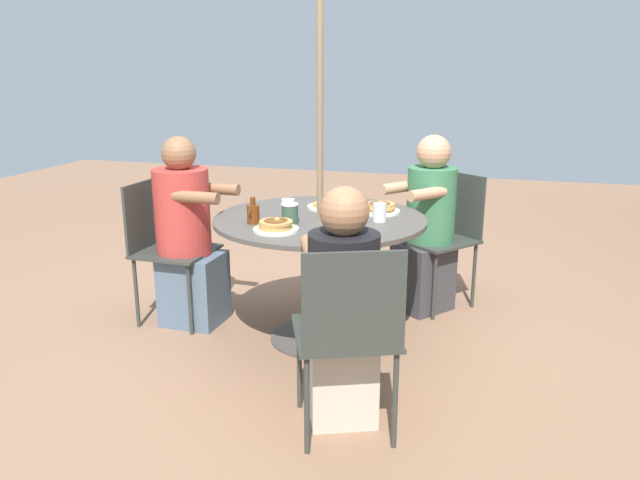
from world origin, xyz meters
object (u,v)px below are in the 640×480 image
at_px(patio_chair_east, 348,328).
at_px(coffee_cup, 290,213).
at_px(pancake_plate_b, 380,209).
at_px(pancake_plate_c, 276,226).
at_px(patio_chair_south, 445,230).
at_px(pancake_plate_a, 327,206).
at_px(syrup_bottle, 253,213).
at_px(diner_north, 187,240).
at_px(diner_south, 427,230).
at_px(patio_table, 320,241).
at_px(drinking_glass_b, 380,212).
at_px(drinking_glass_a, 288,208).
at_px(patio_chair_north, 163,241).
at_px(diner_east, 342,315).

distance_m(patio_chair_east, coffee_cup, 0.98).
bearing_deg(pancake_plate_b, pancake_plate_c, -38.11).
distance_m(patio_chair_east, patio_chair_south, 1.79).
height_order(patio_chair_east, patio_chair_south, same).
relative_size(pancake_plate_a, pancake_plate_c, 1.00).
bearing_deg(syrup_bottle, pancake_plate_a, 148.74).
height_order(patio_chair_south, syrup_bottle, syrup_bottle).
xyz_separation_m(diner_north, syrup_bottle, (0.27, 0.55, 0.27)).
bearing_deg(diner_south, pancake_plate_b, 101.91).
height_order(patio_table, patio_chair_south, patio_chair_south).
bearing_deg(diner_south, drinking_glass_b, 112.28).
height_order(diner_north, pancake_plate_b, diner_north).
bearing_deg(drinking_glass_a, pancake_plate_a, 149.75).
distance_m(patio_chair_east, drinking_glass_b, 1.00).
bearing_deg(patio_chair_east, drinking_glass_b, 70.73).
bearing_deg(diner_south, syrup_bottle, 85.42).
relative_size(patio_chair_north, drinking_glass_b, 8.77).
distance_m(diner_north, patio_chair_south, 1.70).
xyz_separation_m(patio_chair_north, diner_north, (0.01, 0.17, 0.02)).
relative_size(patio_table, patio_chair_south, 1.36).
distance_m(patio_chair_south, diner_south, 0.17).
relative_size(pancake_plate_b, syrup_bottle, 1.64).
relative_size(diner_east, coffee_cup, 10.02).
relative_size(patio_chair_south, coffee_cup, 8.15).
relative_size(patio_table, pancake_plate_a, 5.08).
distance_m(patio_chair_south, syrup_bottle, 1.45).
height_order(pancake_plate_b, coffee_cup, coffee_cup).
xyz_separation_m(patio_chair_north, pancake_plate_a, (-0.20, 1.01, 0.25)).
distance_m(patio_table, syrup_bottle, 0.44).
xyz_separation_m(patio_chair_north, patio_chair_south, (-0.77, 1.69, 0.00)).
height_order(patio_chair_east, pancake_plate_b, patio_chair_east).
xyz_separation_m(pancake_plate_b, drinking_glass_a, (0.24, -0.49, 0.03)).
height_order(pancake_plate_c, syrup_bottle, syrup_bottle).
height_order(patio_table, patio_chair_east, patio_chair_east).
distance_m(patio_chair_east, syrup_bottle, 1.06).
distance_m(patio_chair_north, syrup_bottle, 0.83).
distance_m(patio_chair_north, drinking_glass_a, 0.90).
height_order(diner_east, coffee_cup, diner_east).
height_order(patio_chair_east, coffee_cup, patio_chair_east).
distance_m(patio_chair_north, diner_south, 1.71).
height_order(diner_east, patio_chair_south, diner_east).
bearing_deg(coffee_cup, drinking_glass_a, -157.55).
relative_size(diner_north, patio_chair_south, 1.32).
relative_size(diner_south, pancake_plate_b, 4.87).
xyz_separation_m(syrup_bottle, drinking_glass_a, (-0.21, 0.13, -0.01)).
relative_size(patio_chair_north, diner_south, 0.77).
distance_m(patio_chair_south, pancake_plate_b, 0.74).
bearing_deg(coffee_cup, patio_chair_north, -103.08).
height_order(diner_east, pancake_plate_b, diner_east).
bearing_deg(pancake_plate_a, patio_table, 6.21).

